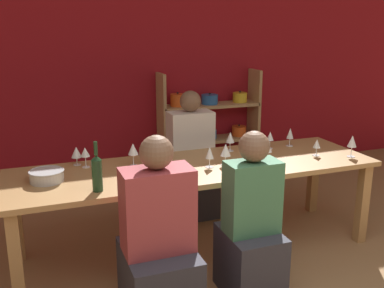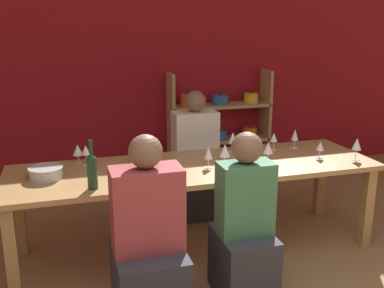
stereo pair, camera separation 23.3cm
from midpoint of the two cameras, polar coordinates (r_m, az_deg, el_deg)
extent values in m
cube|color=maroon|center=(5.31, -7.86, 9.80)|extent=(8.80, 0.06, 2.70)
cube|color=tan|center=(5.27, -5.13, 2.01)|extent=(0.04, 0.30, 1.28)
cube|color=tan|center=(5.70, 6.68, 2.97)|extent=(0.04, 0.30, 1.28)
cube|color=tan|center=(5.63, 0.97, -3.66)|extent=(1.21, 0.30, 0.04)
cylinder|color=#338447|center=(5.48, -2.96, -3.41)|extent=(0.18, 0.18, 0.11)
sphere|color=black|center=(5.46, -2.97, -2.74)|extent=(0.02, 0.02, 0.02)
cylinder|color=#338447|center=(5.60, 0.98, -2.77)|extent=(0.21, 0.21, 0.15)
sphere|color=black|center=(5.57, 0.98, -1.94)|extent=(0.02, 0.02, 0.02)
cylinder|color=gold|center=(5.76, 4.72, -2.57)|extent=(0.26, 0.26, 0.10)
sphere|color=black|center=(5.74, 4.73, -1.99)|extent=(0.02, 0.02, 0.02)
cube|color=tan|center=(5.51, 0.99, 0.54)|extent=(1.21, 0.30, 0.04)
cylinder|color=silver|center=(5.35, -3.02, 1.03)|extent=(0.24, 0.24, 0.13)
sphere|color=black|center=(5.34, -3.03, 1.85)|extent=(0.02, 0.02, 0.02)
cylinder|color=#235BAD|center=(5.49, 1.00, 1.25)|extent=(0.18, 0.18, 0.11)
sphere|color=black|center=(5.47, 1.00, 1.91)|extent=(0.02, 0.02, 0.02)
cylinder|color=#E0561E|center=(5.64, 4.81, 1.66)|extent=(0.18, 0.18, 0.12)
sphere|color=black|center=(5.63, 4.83, 2.37)|extent=(0.02, 0.02, 0.02)
cube|color=tan|center=(5.41, 1.01, 4.90)|extent=(1.21, 0.30, 0.04)
cylinder|color=#E0561E|center=(5.27, -3.09, 5.58)|extent=(0.18, 0.18, 0.14)
sphere|color=black|center=(5.25, -3.10, 6.48)|extent=(0.02, 0.02, 0.02)
cylinder|color=#235BAD|center=(5.40, 1.02, 5.69)|extent=(0.20, 0.20, 0.11)
sphere|color=black|center=(5.39, 1.02, 6.42)|extent=(0.02, 0.02, 0.02)
cylinder|color=gold|center=(5.56, 4.91, 5.92)|extent=(0.18, 0.18, 0.12)
sphere|color=black|center=(5.55, 4.93, 6.65)|extent=(0.02, 0.02, 0.02)
cube|color=#AD7F4C|center=(3.57, -1.31, -3.04)|extent=(2.92, 0.87, 0.04)
cube|color=#AD7F4C|center=(3.23, -23.46, -13.58)|extent=(0.08, 0.08, 0.70)
cube|color=#AD7F4C|center=(4.07, 19.30, -7.15)|extent=(0.08, 0.08, 0.70)
cube|color=#AD7F4C|center=(3.87, -23.04, -8.70)|extent=(0.08, 0.08, 0.70)
cube|color=#AD7F4C|center=(4.59, 13.72, -4.16)|extent=(0.08, 0.08, 0.70)
cylinder|color=#B7BABC|center=(3.40, -19.86, -3.88)|extent=(0.24, 0.24, 0.08)
torus|color=#B7BABC|center=(3.38, -19.92, -3.27)|extent=(0.25, 0.25, 0.01)
cylinder|color=#19381E|center=(3.09, -14.08, -3.93)|extent=(0.07, 0.07, 0.22)
cone|color=#19381E|center=(3.05, -14.23, -1.71)|extent=(0.07, 0.07, 0.03)
cylinder|color=#19381E|center=(3.03, -14.30, -0.58)|extent=(0.03, 0.03, 0.09)
cylinder|color=white|center=(3.52, 0.33, -2.96)|extent=(0.07, 0.07, 0.00)
cylinder|color=white|center=(3.50, 0.33, -2.39)|extent=(0.01, 0.01, 0.07)
cone|color=white|center=(3.48, 0.33, -1.09)|extent=(0.07, 0.07, 0.10)
cylinder|color=white|center=(3.72, -16.13, -2.56)|extent=(0.06, 0.06, 0.00)
cylinder|color=white|center=(3.71, -16.16, -2.09)|extent=(0.01, 0.01, 0.06)
cone|color=white|center=(3.69, -16.25, -1.00)|extent=(0.08, 0.08, 0.09)
cylinder|color=beige|center=(3.70, -16.22, -1.33)|extent=(0.05, 0.05, 0.03)
cylinder|color=white|center=(4.19, 10.73, -0.23)|extent=(0.07, 0.07, 0.00)
cylinder|color=white|center=(4.18, 10.75, 0.25)|extent=(0.01, 0.01, 0.07)
cone|color=white|center=(4.16, 10.80, 1.34)|extent=(0.06, 0.06, 0.10)
cylinder|color=maroon|center=(4.17, 10.79, 1.01)|extent=(0.04, 0.04, 0.04)
cylinder|color=white|center=(4.07, 8.22, -0.57)|extent=(0.06, 0.06, 0.00)
cylinder|color=white|center=(4.06, 8.24, -0.04)|extent=(0.01, 0.01, 0.07)
cone|color=white|center=(4.04, 8.28, 1.01)|extent=(0.07, 0.07, 0.08)
cylinder|color=maroon|center=(4.05, 8.27, 0.74)|extent=(0.04, 0.04, 0.03)
cylinder|color=white|center=(3.97, 3.17, -0.87)|extent=(0.07, 0.07, 0.00)
cylinder|color=white|center=(3.96, 3.17, -0.32)|extent=(0.01, 0.01, 0.07)
cone|color=white|center=(3.93, 3.19, 0.86)|extent=(0.08, 0.08, 0.09)
cylinder|color=maroon|center=(3.94, 3.19, 0.52)|extent=(0.04, 0.04, 0.04)
cylinder|color=white|center=(3.64, -15.10, -2.86)|extent=(0.06, 0.06, 0.00)
cylinder|color=white|center=(3.63, -15.15, -2.19)|extent=(0.01, 0.01, 0.09)
cone|color=white|center=(3.61, -15.23, -0.99)|extent=(0.07, 0.07, 0.07)
cylinder|color=beige|center=(3.61, -15.22, -1.26)|extent=(0.04, 0.04, 0.03)
cylinder|color=white|center=(3.98, 17.96, -1.54)|extent=(0.07, 0.07, 0.00)
cylinder|color=white|center=(3.97, 18.01, -0.93)|extent=(0.01, 0.01, 0.08)
cone|color=white|center=(3.95, 18.12, 0.34)|extent=(0.08, 0.08, 0.10)
cylinder|color=beige|center=(3.95, 18.09, -0.01)|extent=(0.04, 0.04, 0.04)
cylinder|color=white|center=(3.64, -7.57, -2.45)|extent=(0.06, 0.06, 0.00)
cylinder|color=white|center=(3.63, -7.59, -1.79)|extent=(0.01, 0.01, 0.08)
cone|color=white|center=(3.60, -7.64, -0.40)|extent=(0.08, 0.08, 0.10)
cylinder|color=maroon|center=(3.61, -7.63, -0.79)|extent=(0.04, 0.04, 0.04)
cylinder|color=white|center=(3.57, 2.39, -2.70)|extent=(0.07, 0.07, 0.00)
cylinder|color=white|center=(3.56, 2.39, -2.10)|extent=(0.01, 0.01, 0.07)
cone|color=white|center=(3.53, 2.41, -0.76)|extent=(0.08, 0.08, 0.10)
cylinder|color=beige|center=(3.54, 2.40, -1.16)|extent=(0.04, 0.04, 0.04)
cylinder|color=white|center=(3.94, 13.86, -1.42)|extent=(0.06, 0.06, 0.00)
cylinder|color=white|center=(3.93, 13.89, -0.93)|extent=(0.01, 0.01, 0.07)
cone|color=white|center=(3.91, 13.95, 0.04)|extent=(0.06, 0.06, 0.07)
cylinder|color=white|center=(3.61, -9.27, -2.69)|extent=(0.06, 0.06, 0.00)
cylinder|color=white|center=(3.59, -9.30, -2.00)|extent=(0.01, 0.01, 0.09)
cone|color=white|center=(3.57, -9.36, -0.64)|extent=(0.08, 0.08, 0.09)
cylinder|color=white|center=(3.72, 7.70, -2.08)|extent=(0.06, 0.06, 0.00)
cylinder|color=white|center=(3.71, 7.72, -1.53)|extent=(0.01, 0.01, 0.07)
cone|color=white|center=(3.69, 7.76, -0.34)|extent=(0.08, 0.08, 0.09)
cylinder|color=maroon|center=(3.69, 7.75, -0.68)|extent=(0.04, 0.04, 0.04)
cube|color=#2D2D38|center=(2.99, -6.52, -17.22)|extent=(0.43, 0.54, 0.47)
cube|color=#99383D|center=(2.75, -6.84, -8.39)|extent=(0.43, 0.24, 0.53)
sphere|color=brown|center=(2.63, -7.08, -1.08)|extent=(0.20, 0.20, 0.20)
cube|color=#2D2D38|center=(4.46, -1.70, -5.81)|extent=(0.42, 0.53, 0.47)
cube|color=silver|center=(4.31, -1.75, 0.53)|extent=(0.42, 0.23, 0.55)
sphere|color=brown|center=(4.23, -1.79, 5.44)|extent=(0.20, 0.20, 0.20)
cube|color=#2D2D38|center=(3.21, 5.22, -14.80)|extent=(0.36, 0.45, 0.47)
cube|color=#3D7551|center=(3.00, 5.44, -6.78)|extent=(0.36, 0.20, 0.49)
sphere|color=brown|center=(2.88, 5.61, -0.35)|extent=(0.20, 0.20, 0.20)
camera|label=1|loc=(0.12, -91.84, -0.50)|focal=42.00mm
camera|label=2|loc=(0.12, 88.16, 0.50)|focal=42.00mm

